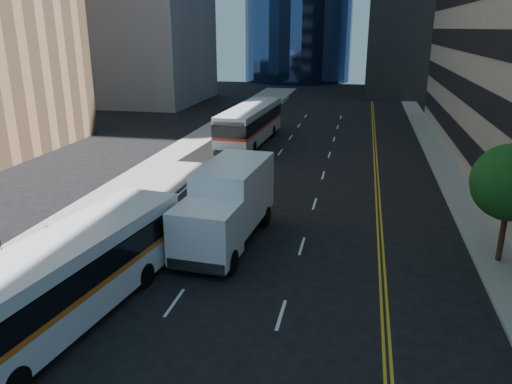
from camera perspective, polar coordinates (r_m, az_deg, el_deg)
ground at (r=16.65m, az=-0.06°, el=-17.25°), size 160.00×160.00×0.00m
sidewalk_west at (r=41.64m, az=-7.03°, el=4.78°), size 5.00×90.00×0.15m
sidewalk_east at (r=39.92m, az=20.55°, el=3.16°), size 2.00×90.00×0.15m
street_tree at (r=22.94m, az=27.11°, el=0.95°), size 3.20×3.20×5.10m
bus_front at (r=18.14m, az=-21.21°, el=-9.36°), size 4.07×11.92×3.01m
bus_rear at (r=43.77m, az=-0.64°, el=7.85°), size 3.29×12.71×3.25m
box_truck at (r=23.11m, az=-3.31°, el=-1.40°), size 3.12×7.75×3.63m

